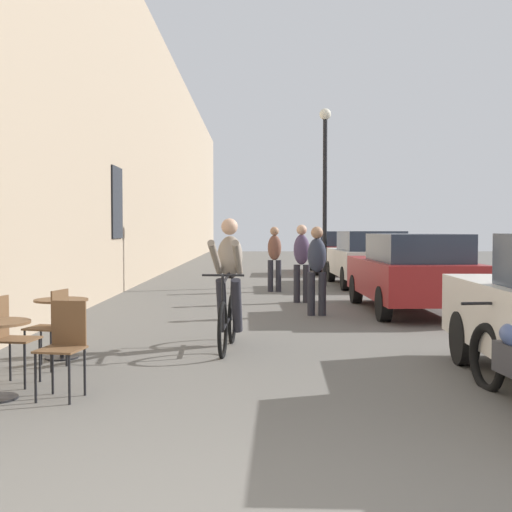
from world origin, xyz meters
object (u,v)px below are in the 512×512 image
at_px(cafe_chair_near_toward_wall, 61,342).
at_px(parked_car_third, 364,258).
at_px(street_lamp, 322,174).
at_px(cafe_chair_mid_toward_street, 48,323).
at_px(pedestrian_mid, 299,259).
at_px(pedestrian_near, 314,266).
at_px(cafe_chair_near_toward_street, 6,334).
at_px(cyclist_on_bicycle, 226,287).
at_px(parked_car_second, 408,271).
at_px(parked_car_fourth, 334,251).
at_px(pedestrian_far, 271,255).
at_px(cafe_table_mid, 58,316).

distance_m(cafe_chair_near_toward_wall, parked_car_third, 12.93).
distance_m(street_lamp, parked_car_third, 2.60).
height_order(cafe_chair_mid_toward_street, pedestrian_mid, pedestrian_mid).
relative_size(cafe_chair_near_toward_wall, pedestrian_near, 0.55).
xyz_separation_m(cafe_chair_mid_toward_street, pedestrian_mid, (3.26, 6.63, 0.42)).
distance_m(cafe_chair_near_toward_street, pedestrian_near, 6.40).
relative_size(cyclist_on_bicycle, street_lamp, 0.36).
bearing_deg(parked_car_second, parked_car_third, 88.54).
bearing_deg(parked_car_second, parked_car_fourth, 89.96).
bearing_deg(parked_car_fourth, cafe_chair_near_toward_street, -107.68).
relative_size(pedestrian_far, parked_car_second, 0.39).
bearing_deg(pedestrian_mid, pedestrian_far, 101.61).
xyz_separation_m(cyclist_on_bicycle, pedestrian_near, (1.46, 3.22, 0.10)).
xyz_separation_m(cafe_chair_mid_toward_street, cyclist_on_bicycle, (1.92, 1.32, 0.29)).
xyz_separation_m(cafe_chair_near_toward_street, cyclist_on_bicycle, (2.11, 2.07, 0.29)).
height_order(cafe_chair_near_toward_street, pedestrian_mid, pedestrian_mid).
height_order(cafe_chair_near_toward_wall, cyclist_on_bicycle, cyclist_on_bicycle).
height_order(pedestrian_far, parked_car_third, pedestrian_far).
distance_m(cafe_chair_near_toward_street, cyclist_on_bicycle, 2.97).
bearing_deg(street_lamp, parked_car_fourth, 79.14).
relative_size(street_lamp, parked_car_second, 1.17).
bearing_deg(parked_car_fourth, parked_car_third, -88.57).
bearing_deg(parked_car_second, pedestrian_far, 121.35).
relative_size(pedestrian_mid, street_lamp, 0.34).
distance_m(cafe_chair_near_toward_wall, parked_car_second, 7.86).
height_order(pedestrian_far, parked_car_fourth, pedestrian_far).
distance_m(pedestrian_mid, pedestrian_far, 2.52).
distance_m(cafe_table_mid, parked_car_fourth, 16.50).
distance_m(cafe_chair_near_toward_wall, pedestrian_far, 10.59).
xyz_separation_m(parked_car_second, parked_car_third, (0.14, 5.70, 0.02)).
bearing_deg(parked_car_second, street_lamp, 100.03).
xyz_separation_m(cafe_chair_near_toward_wall, parked_car_fourth, (4.72, 17.47, 0.26)).
height_order(cafe_table_mid, parked_car_third, parked_car_third).
bearing_deg(parked_car_fourth, cafe_chair_near_toward_wall, -105.13).
bearing_deg(pedestrian_near, parked_car_fourth, 81.07).
xyz_separation_m(cafe_chair_near_toward_street, cafe_chair_mid_toward_street, (0.19, 0.75, 0.00)).
height_order(cafe_chair_near_toward_street, cafe_table_mid, cafe_chair_near_toward_street).
distance_m(pedestrian_near, pedestrian_far, 4.61).
height_order(cafe_chair_near_toward_street, pedestrian_far, pedestrian_far).
distance_m(cyclist_on_bicycle, pedestrian_mid, 5.47).
height_order(pedestrian_near, street_lamp, street_lamp).
bearing_deg(street_lamp, cafe_chair_mid_toward_street, -111.12).
xyz_separation_m(pedestrian_near, pedestrian_far, (-0.64, 4.56, 0.01)).
xyz_separation_m(pedestrian_far, parked_car_fourth, (2.48, 7.13, -0.14)).
height_order(cafe_chair_near_toward_street, cafe_chair_near_toward_wall, same).
relative_size(pedestrian_far, parked_car_fourth, 0.38).
bearing_deg(cafe_chair_mid_toward_street, parked_car_second, 44.08).
bearing_deg(cafe_table_mid, street_lamp, 67.39).
bearing_deg(cafe_chair_near_toward_street, cafe_table_mid, 85.17).
distance_m(cafe_table_mid, cyclist_on_bicycle, 2.14).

